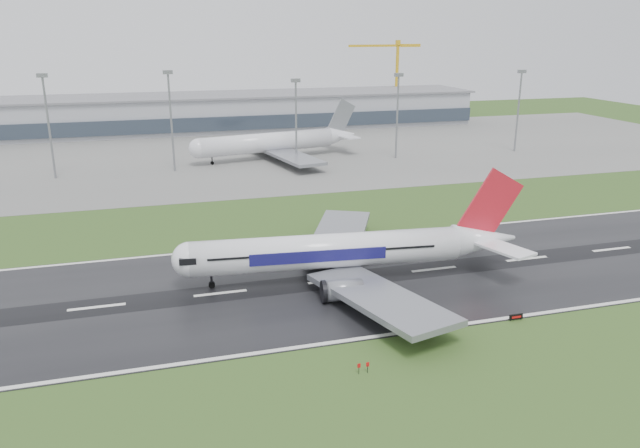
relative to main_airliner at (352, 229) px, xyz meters
name	(u,v)px	position (x,y,z in m)	size (l,w,h in m)	color
ground	(332,281)	(-3.60, -0.26, -9.34)	(520.00, 520.00, 0.00)	#2D4B1B
runway	(332,281)	(-3.60, -0.26, -9.29)	(400.00, 45.00, 0.10)	black
apron	(232,153)	(-3.60, 124.74, -9.30)	(400.00, 130.00, 0.08)	slate
terminal	(213,113)	(-3.60, 184.74, -1.84)	(240.00, 36.00, 15.00)	#91949C
main_airliner	(352,229)	(0.00, 0.00, 0.00)	(62.61, 59.63, 18.48)	white
parked_airliner	(274,132)	(9.18, 110.96, 0.10)	(63.89, 59.49, 18.73)	silver
tower_crane	(397,79)	(92.32, 199.74, 10.19)	(39.12, 2.13, 39.06)	gold
runway_sign	(516,317)	(19.19, -22.98, -8.82)	(2.30, 0.26, 1.04)	black
floodmast_1	(49,129)	(-61.15, 99.74, 5.66)	(0.64, 0.64, 30.00)	gray
floodmast_2	(171,124)	(-25.62, 99.74, 5.80)	(0.64, 0.64, 30.29)	gray
floodmast_3	(296,124)	(14.54, 99.74, 4.16)	(0.64, 0.64, 27.01)	gray
floodmast_4	(397,118)	(50.58, 99.74, 4.71)	(0.64, 0.64, 28.11)	gray
floodmast_5	(518,113)	(98.38, 99.74, 4.87)	(0.64, 0.64, 28.43)	gray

